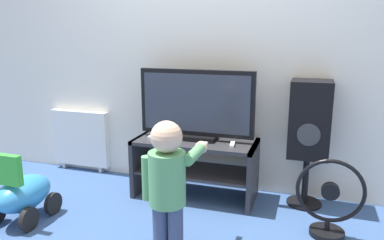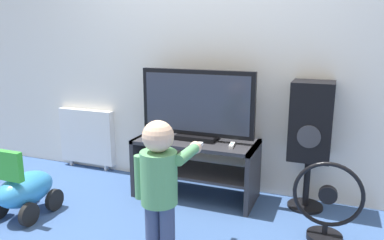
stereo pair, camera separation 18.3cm
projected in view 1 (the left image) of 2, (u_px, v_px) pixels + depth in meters
ground_plane at (187, 207)px, 3.12m from camera, size 16.00×16.00×0.00m
wall_back at (206, 46)px, 3.33m from camera, size 10.00×0.06×2.60m
tv_stand at (195, 159)px, 3.26m from camera, size 1.05×0.47×0.52m
television at (196, 106)px, 3.17m from camera, size 1.00×0.20×0.60m
game_console at (154, 136)px, 3.26m from camera, size 0.04×0.18×0.04m
remote_primary at (232, 145)px, 3.04m from camera, size 0.05×0.13×0.03m
child at (168, 179)px, 2.31m from camera, size 0.34×0.50×0.90m
speaker_tower at (310, 123)px, 3.01m from camera, size 0.32×0.30×1.05m
floor_fan at (329, 202)px, 2.62m from camera, size 0.47×0.24×0.57m
ride_on_toy at (23, 193)px, 2.86m from camera, size 0.34×0.50×0.57m
radiator at (81, 138)px, 3.89m from camera, size 0.63×0.08×0.63m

